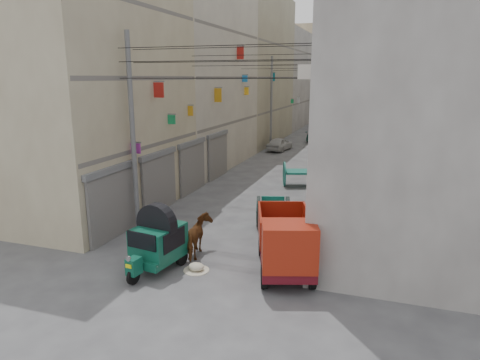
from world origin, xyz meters
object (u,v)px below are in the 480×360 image
at_px(second_cart, 298,173).
at_px(distant_car_grey, 331,137).
at_px(auto_rickshaw, 157,240).
at_px(horse, 199,237).
at_px(tonga_cart, 273,211).
at_px(mini_truck, 286,247).
at_px(distant_car_green, 320,135).
at_px(distant_car_white, 280,144).
at_px(feed_sack, 196,267).

relative_size(second_cart, distant_car_grey, 0.51).
distance_m(auto_rickshaw, second_cart, 12.76).
bearing_deg(distant_car_grey, horse, -94.35).
xyz_separation_m(tonga_cart, mini_truck, (1.57, -4.43, 0.30)).
xyz_separation_m(second_cart, distant_car_green, (-1.48, 18.58, -0.18)).
distance_m(mini_truck, distant_car_white, 24.35).
bearing_deg(distant_car_white, auto_rickshaw, 102.33).
bearing_deg(distant_car_green, distant_car_white, 81.11).
distance_m(second_cart, horse, 11.18).
relative_size(auto_rickshaw, distant_car_green, 0.61).
bearing_deg(horse, distant_car_green, -102.63).
distance_m(mini_truck, distant_car_grey, 29.43).
height_order(mini_truck, distant_car_green, mini_truck).
relative_size(tonga_cart, second_cart, 1.56).
xyz_separation_m(tonga_cart, horse, (-1.74, -3.78, 0.01)).
height_order(auto_rickshaw, mini_truck, mini_truck).
bearing_deg(auto_rickshaw, second_cart, 88.36).
xyz_separation_m(auto_rickshaw, distant_car_white, (-1.76, 24.43, -0.43)).
distance_m(second_cart, distant_car_grey, 17.60).
bearing_deg(second_cart, auto_rickshaw, -117.76).
height_order(feed_sack, horse, horse).
xyz_separation_m(feed_sack, horse, (-0.42, 1.20, 0.57)).
xyz_separation_m(distant_car_grey, distant_car_green, (-1.27, 0.99, -0.05)).
bearing_deg(mini_truck, distant_car_grey, 76.41).
bearing_deg(second_cart, horse, -114.82).
relative_size(auto_rickshaw, feed_sack, 4.68).
distance_m(second_cart, distant_car_green, 18.64).
height_order(tonga_cart, horse, horse).
bearing_deg(distant_car_green, feed_sack, 102.26).
height_order(mini_truck, distant_car_white, mini_truck).
bearing_deg(horse, feed_sack, 96.57).
relative_size(mini_truck, feed_sack, 7.48).
relative_size(horse, distant_car_green, 0.41).
bearing_deg(distant_car_green, distant_car_grey, 153.28).
distance_m(auto_rickshaw, distant_car_grey, 30.23).
relative_size(tonga_cart, distant_car_white, 0.91).
bearing_deg(distant_car_grey, distant_car_green, 139.97).
xyz_separation_m(auto_rickshaw, second_cart, (2.18, 12.56, -0.24)).
bearing_deg(mini_truck, second_cart, 81.66).
bearing_deg(distant_car_white, second_cart, 116.58).
xyz_separation_m(tonga_cart, second_cart, (-0.40, 7.32, 0.08)).
distance_m(auto_rickshaw, mini_truck, 4.23).
xyz_separation_m(mini_truck, distant_car_white, (-5.91, 23.61, -0.41)).
xyz_separation_m(second_cart, distant_car_grey, (-0.22, 17.60, -0.13)).
bearing_deg(tonga_cart, second_cart, 77.87).
height_order(feed_sack, distant_car_white, distant_car_white).
height_order(auto_rickshaw, horse, auto_rickshaw).
xyz_separation_m(mini_truck, horse, (-3.31, 0.65, -0.29)).
bearing_deg(distant_car_white, feed_sack, 105.33).
distance_m(tonga_cart, distant_car_white, 19.67).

